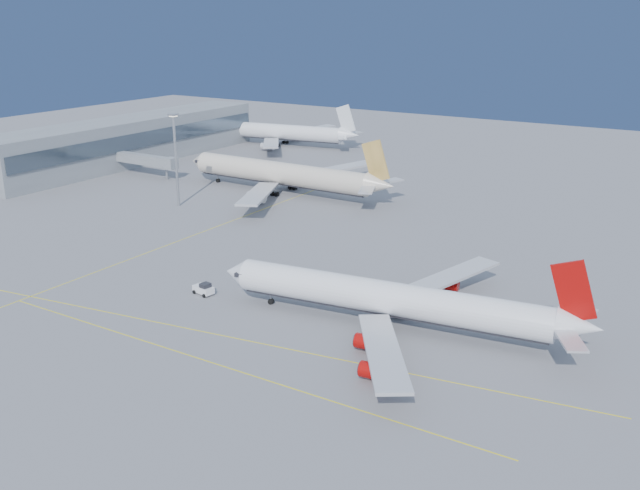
{
  "coord_description": "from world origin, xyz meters",
  "views": [
    {
      "loc": [
        67.66,
        -85.16,
        48.75
      ],
      "look_at": [
        -0.1,
        23.39,
        7.0
      ],
      "focal_mm": 40.0,
      "sensor_mm": 36.0,
      "label": 1
    }
  ],
  "objects_px": {
    "airliner_virgin": "(396,300)",
    "airliner_third": "(282,132)",
    "airliner_etihad": "(285,174)",
    "pushback_tug": "(204,289)",
    "light_mast": "(175,152)"
  },
  "relations": [
    {
      "from": "pushback_tug",
      "to": "light_mast",
      "type": "relative_size",
      "value": 0.17
    },
    {
      "from": "airliner_etihad",
      "to": "airliner_third",
      "type": "relative_size",
      "value": 1.09
    },
    {
      "from": "airliner_virgin",
      "to": "pushback_tug",
      "type": "xyz_separation_m",
      "value": [
        -35.78,
        -5.6,
        -3.68
      ]
    },
    {
      "from": "airliner_etihad",
      "to": "airliner_third",
      "type": "xyz_separation_m",
      "value": [
        -44.62,
        62.4,
        -0.35
      ]
    },
    {
      "from": "airliner_virgin",
      "to": "light_mast",
      "type": "height_order",
      "value": "light_mast"
    },
    {
      "from": "airliner_virgin",
      "to": "airliner_etihad",
      "type": "distance_m",
      "value": 93.48
    },
    {
      "from": "airliner_virgin",
      "to": "airliner_third",
      "type": "height_order",
      "value": "airliner_third"
    },
    {
      "from": "airliner_virgin",
      "to": "pushback_tug",
      "type": "relative_size",
      "value": 14.91
    },
    {
      "from": "airliner_virgin",
      "to": "light_mast",
      "type": "xyz_separation_m",
      "value": [
        -82.81,
        38.76,
        9.64
      ]
    },
    {
      "from": "airliner_etihad",
      "to": "airliner_third",
      "type": "height_order",
      "value": "airliner_etihad"
    },
    {
      "from": "airliner_virgin",
      "to": "airliner_third",
      "type": "distance_m",
      "value": 169.53
    },
    {
      "from": "airliner_virgin",
      "to": "airliner_third",
      "type": "xyz_separation_m",
      "value": [
        -111.51,
        127.7,
        0.44
      ]
    },
    {
      "from": "light_mast",
      "to": "airliner_third",
      "type": "bearing_deg",
      "value": 107.89
    },
    {
      "from": "airliner_third",
      "to": "light_mast",
      "type": "bearing_deg",
      "value": -81.24
    },
    {
      "from": "airliner_etihad",
      "to": "pushback_tug",
      "type": "relative_size",
      "value": 16.27
    }
  ]
}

